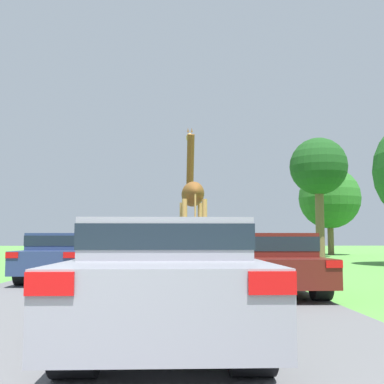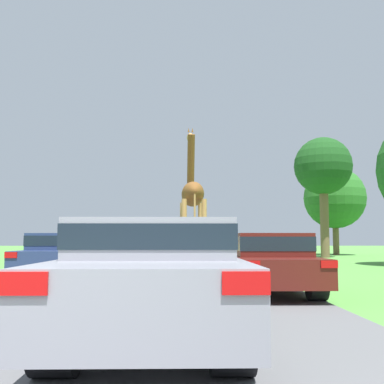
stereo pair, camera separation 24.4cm
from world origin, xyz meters
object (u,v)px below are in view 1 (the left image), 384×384
object	(u,v)px
car_queue_right	(128,250)
car_verge_right	(273,261)
tree_centre_back	(330,198)
giraffe_near_road	(192,197)
tree_right_cluster	(319,168)
car_far_ahead	(199,245)
car_lead_maroon	(167,276)
car_queue_left	(61,255)

from	to	relation	value
car_queue_right	car_verge_right	bearing A→B (deg)	-67.40
car_verge_right	tree_centre_back	world-z (taller)	tree_centre_back
car_queue_right	tree_centre_back	distance (m)	20.31
giraffe_near_road	tree_right_cluster	distance (m)	18.16
car_verge_right	car_far_ahead	bearing A→B (deg)	91.65
car_queue_right	car_verge_right	world-z (taller)	car_queue_right
car_queue_right	tree_centre_back	xyz separation A→B (m)	(13.54, 14.73, 3.48)
car_far_ahead	car_verge_right	bearing A→B (deg)	-88.35
car_far_ahead	tree_centre_back	bearing A→B (deg)	22.42
giraffe_near_road	tree_centre_back	bearing A→B (deg)	59.47
car_lead_maroon	car_queue_left	bearing A→B (deg)	110.80
car_queue_right	car_verge_right	size ratio (longest dim) A/B	1.10
car_far_ahead	car_verge_right	size ratio (longest dim) A/B	1.10
car_lead_maroon	car_far_ahead	bearing A→B (deg)	86.22
car_lead_maroon	tree_centre_back	bearing A→B (deg)	68.52
giraffe_near_road	tree_centre_back	world-z (taller)	tree_centre_back
tree_right_cluster	car_far_ahead	bearing A→B (deg)	175.97
car_lead_maroon	giraffe_near_road	bearing A→B (deg)	86.03
car_lead_maroon	car_queue_right	world-z (taller)	car_lead_maroon
tree_centre_back	tree_right_cluster	xyz separation A→B (m)	(-2.21, -4.67, 1.59)
giraffe_near_road	car_lead_maroon	bearing A→B (deg)	-95.90
car_verge_right	tree_centre_back	distance (m)	26.66
car_queue_right	tree_centre_back	bearing A→B (deg)	47.40
giraffe_near_road	car_queue_left	bearing A→B (deg)	-165.79
car_lead_maroon	tree_centre_back	size ratio (longest dim) A/B	0.69
giraffe_near_road	tree_centre_back	size ratio (longest dim) A/B	0.78
tree_centre_back	tree_right_cluster	size ratio (longest dim) A/B	0.84
giraffe_near_road	car_far_ahead	bearing A→B (deg)	84.41
giraffe_near_road	car_queue_left	xyz separation A→B (m)	(-3.83, -1.11, -1.77)
car_far_ahead	tree_right_cluster	bearing A→B (deg)	-4.03
giraffe_near_road	car_far_ahead	distance (m)	16.21
tree_centre_back	tree_right_cluster	distance (m)	5.40
car_far_ahead	tree_right_cluster	size ratio (longest dim) A/B	0.56
car_far_ahead	car_lead_maroon	bearing A→B (deg)	-93.78
giraffe_near_road	car_lead_maroon	xyz separation A→B (m)	(-0.66, -9.45, -1.73)
car_queue_right	tree_right_cluster	bearing A→B (deg)	41.58
car_queue_left	tree_right_cluster	world-z (taller)	tree_right_cluster
car_lead_maroon	car_queue_right	xyz separation A→B (m)	(-1.87, 14.93, -0.04)
car_lead_maroon	car_verge_right	xyz separation A→B (m)	(2.28, 4.96, -0.06)
car_far_ahead	tree_centre_back	size ratio (longest dim) A/B	0.67
car_queue_left	car_lead_maroon	bearing A→B (deg)	-69.20
car_queue_left	car_far_ahead	distance (m)	17.86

